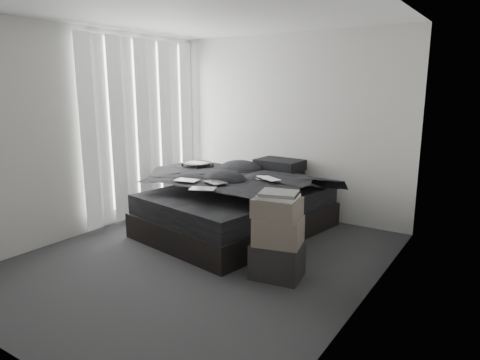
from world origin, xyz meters
The scene contains 24 objects.
floor centered at (0.00, 0.00, 0.00)m, with size 3.60×4.20×0.01m, color #303033.
ceiling centered at (0.00, 0.00, 2.60)m, with size 3.60×4.20×0.01m, color white.
wall_back centered at (0.00, 2.10, 1.30)m, with size 3.60×0.01×2.60m, color silver.
wall_left centered at (-1.80, 0.00, 1.30)m, with size 0.01×4.20×2.60m, color silver.
wall_right centered at (1.80, 0.00, 1.30)m, with size 0.01×4.20×2.60m, color silver.
window_left centered at (-1.78, 0.90, 1.35)m, with size 0.02×2.00×2.30m, color white.
curtain_left centered at (-1.73, 0.90, 1.28)m, with size 0.06×2.12×2.48m, color white.
bed centered at (-0.19, 1.02, 0.15)m, with size 1.72×2.28×0.31m, color black.
mattress centered at (-0.19, 1.02, 0.43)m, with size 1.66×2.21×0.24m, color black.
duvet centered at (-0.20, 0.97, 0.68)m, with size 1.68×1.94×0.27m, color black.
pillow_lower centered at (-0.09, 1.90, 0.63)m, with size 0.68×0.46×0.15m, color black.
pillow_upper centered at (-0.02, 1.87, 0.78)m, with size 0.64×0.44×0.14m, color black.
laptop centered at (0.23, 1.00, 0.83)m, with size 0.36×0.23×0.03m, color silver.
comic_a centered at (-0.57, 0.47, 0.82)m, with size 0.29×0.19×0.01m, color black.
comic_b centered at (-0.21, 0.58, 0.83)m, with size 0.29×0.19×0.01m, color black.
comic_c centered at (-0.13, 0.22, 0.84)m, with size 0.29×0.19×0.01m, color black.
side_stand centered at (-1.11, 1.36, 0.38)m, with size 0.42×0.42×0.77m, color black.
papers centered at (-1.10, 1.35, 0.77)m, with size 0.30×0.22×0.02m, color white.
floor_books centered at (-1.39, 1.19, 0.06)m, with size 0.12×0.17×0.12m, color black.
box_lower centered at (0.93, 0.06, 0.18)m, with size 0.48×0.38×0.36m, color black.
box_mid centered at (0.94, 0.05, 0.49)m, with size 0.45×0.36×0.27m, color #695D53.
box_upper centered at (0.92, 0.06, 0.72)m, with size 0.43×0.35×0.19m, color #695D53.
art_book_white centered at (0.93, 0.06, 0.83)m, with size 0.37×0.29×0.04m, color silver.
art_book_snake centered at (0.94, 0.05, 0.87)m, with size 0.36×0.28×0.03m, color silver.
Camera 1 is at (2.80, -3.47, 1.87)m, focal length 32.00 mm.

